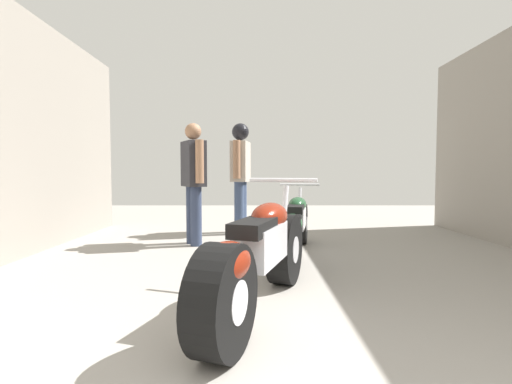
# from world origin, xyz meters

# --- Properties ---
(ground_plane) EXTENTS (15.27, 15.27, 0.00)m
(ground_plane) POSITION_xyz_m (0.00, 3.18, 0.00)
(ground_plane) COLOR gray
(motorcycle_maroon_cruiser) EXTENTS (0.89, 1.98, 0.94)m
(motorcycle_maroon_cruiser) POSITION_xyz_m (-0.30, 2.36, 0.39)
(motorcycle_maroon_cruiser) COLOR black
(motorcycle_maroon_cruiser) RESTS_ON ground_plane
(motorcycle_black_naked) EXTENTS (0.63, 1.80, 0.84)m
(motorcycle_black_naked) POSITION_xyz_m (0.16, 4.27, 0.35)
(motorcycle_black_naked) COLOR black
(motorcycle_black_naked) RESTS_ON ground_plane
(mechanic_in_blue) EXTENTS (0.41, 0.64, 1.65)m
(mechanic_in_blue) POSITION_xyz_m (-1.17, 4.85, 0.93)
(mechanic_in_blue) COLOR #2D3851
(mechanic_in_blue) RESTS_ON ground_plane
(mechanic_with_helmet) EXTENTS (0.32, 0.70, 1.78)m
(mechanic_with_helmet) POSITION_xyz_m (-0.57, 5.81, 1.06)
(mechanic_with_helmet) COLOR #384766
(mechanic_with_helmet) RESTS_ON ground_plane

